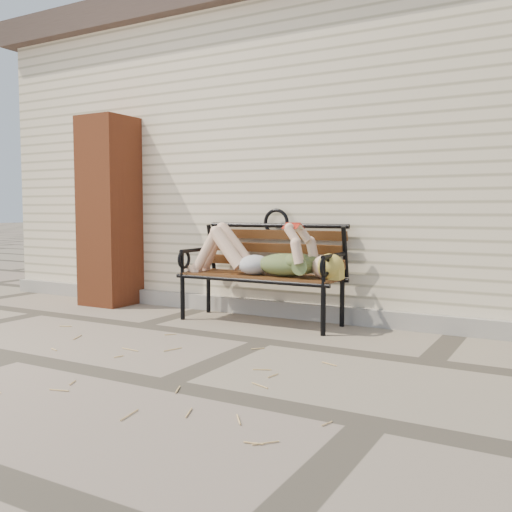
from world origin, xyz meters
The scene contains 8 objects.
ground centered at (0.00, 0.00, 0.00)m, with size 80.00×80.00×0.00m, color #7B6F5E.
house_wall centered at (0.00, 3.00, 1.50)m, with size 8.00×4.00×3.00m, color beige.
house_roof centered at (0.00, 3.00, 3.15)m, with size 8.30×4.30×0.30m, color #473933.
foundation_strip centered at (0.00, 0.97, 0.07)m, with size 8.00×0.10×0.15m, color gray.
brick_pillar centered at (-2.30, 0.75, 1.00)m, with size 0.50×0.50×2.00m, color brown.
garden_bench centered at (-0.39, 0.72, 0.58)m, with size 1.59×0.63×1.03m.
reading_woman centered at (-0.37, 0.60, 0.61)m, with size 1.50×0.34×0.47m.
straw_scatter centered at (-0.09, -0.98, 0.01)m, with size 2.95×1.63×0.01m.
Camera 1 is at (2.06, -3.82, 1.01)m, focal length 40.00 mm.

